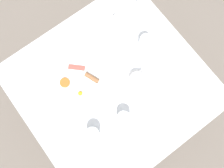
{
  "coord_description": "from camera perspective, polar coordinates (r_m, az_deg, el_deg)",
  "views": [
    {
      "loc": [
        0.28,
        -0.21,
        2.22
      ],
      "look_at": [
        0.0,
        0.0,
        0.75
      ],
      "focal_mm": 42.0,
      "sensor_mm": 36.0,
      "label": 1
    }
  ],
  "objects": [
    {
      "name": "water_glass_tall",
      "position": [
        1.46,
        2.51,
        -7.52
      ],
      "size": [
        0.08,
        0.08,
        0.09
      ],
      "color": "white",
      "rests_on": "table"
    },
    {
      "name": "ground_plane",
      "position": [
        2.25,
        0.0,
        -4.39
      ],
      "size": [
        8.0,
        8.0,
        0.0
      ],
      "primitive_type": "plane",
      "color": "#70665B"
    },
    {
      "name": "teacup_with_saucer_left",
      "position": [
        1.52,
        5.38,
        0.82
      ],
      "size": [
        0.15,
        0.15,
        0.07
      ],
      "color": "white",
      "rests_on": "table"
    },
    {
      "name": "breakfast_plate",
      "position": [
        1.54,
        -7.2,
        0.69
      ],
      "size": [
        0.31,
        0.31,
        0.04
      ],
      "color": "white",
      "rests_on": "table"
    },
    {
      "name": "napkin_folded",
      "position": [
        1.63,
        -17.09,
        2.99
      ],
      "size": [
        0.14,
        0.17,
        0.01
      ],
      "rotation": [
        0.0,
        0.0,
        4.8
      ],
      "color": "white",
      "rests_on": "table"
    },
    {
      "name": "table",
      "position": [
        1.6,
        0.0,
        -0.72
      ],
      "size": [
        1.01,
        1.05,
        0.73
      ],
      "color": "silver",
      "rests_on": "ground_plane"
    },
    {
      "name": "teapot_near",
      "position": [
        1.65,
        2.78,
        15.98
      ],
      "size": [
        0.12,
        0.21,
        0.13
      ],
      "rotation": [
        0.0,
        0.0,
        4.7
      ],
      "color": "white",
      "rests_on": "table"
    },
    {
      "name": "water_glass_short",
      "position": [
        1.46,
        -4.22,
        -10.89
      ],
      "size": [
        0.08,
        0.08,
        0.09
      ],
      "color": "white",
      "rests_on": "table"
    },
    {
      "name": "wine_glass_spare",
      "position": [
        1.58,
        7.28,
        9.0
      ],
      "size": [
        0.08,
        0.08,
        0.09
      ],
      "color": "white",
      "rests_on": "table"
    },
    {
      "name": "fork_spare",
      "position": [
        1.66,
        -6.05,
        11.65
      ],
      "size": [
        0.17,
        0.08,
        0.0
      ],
      "rotation": [
        0.0,
        0.0,
        5.06
      ],
      "color": "silver",
      "rests_on": "table"
    },
    {
      "name": "spoon_for_tea",
      "position": [
        1.52,
        -10.26,
        -12.94
      ],
      "size": [
        0.11,
        0.14,
        0.0
      ],
      "rotation": [
        0.0,
        0.0,
        0.66
      ],
      "color": "silver",
      "rests_on": "table"
    },
    {
      "name": "fork_by_plate",
      "position": [
        1.59,
        18.09,
        -3.16
      ],
      "size": [
        0.18,
        0.09,
        0.0
      ],
      "rotation": [
        0.0,
        0.0,
        1.97
      ],
      "color": "silver",
      "rests_on": "table"
    },
    {
      "name": "knife_by_plate",
      "position": [
        1.49,
        1.76,
        -13.7
      ],
      "size": [
        0.06,
        0.2,
        0.0
      ],
      "rotation": [
        0.0,
        0.0,
        0.22
      ],
      "color": "silver",
      "rests_on": "table"
    }
  ]
}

